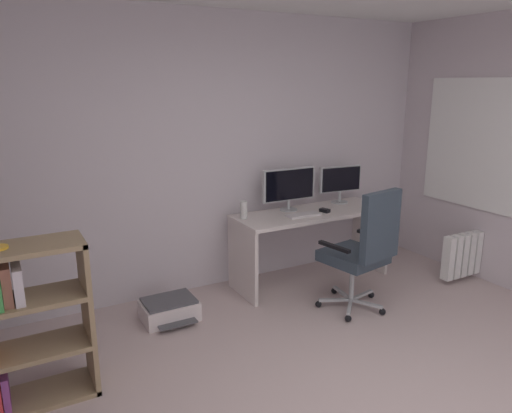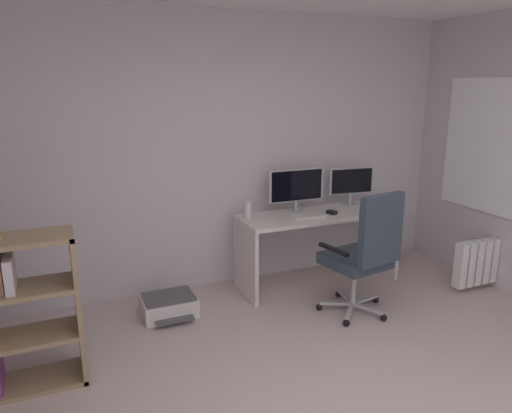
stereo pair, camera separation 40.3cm
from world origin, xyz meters
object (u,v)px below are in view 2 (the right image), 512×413
(printer, at_px, (169,305))
(desktop_speaker, at_px, (248,210))
(desk, at_px, (318,231))
(monitor_secondary, at_px, (351,183))
(keyboard, at_px, (309,216))
(office_chair, at_px, (365,251))
(monitor_main, at_px, (296,187))
(computer_mouse, at_px, (332,212))
(radiator, at_px, (488,261))

(printer, bearing_deg, desktop_speaker, 14.67)
(desk, height_order, monitor_secondary, monitor_secondary)
(keyboard, xyz_separation_m, office_chair, (0.16, -0.71, -0.14))
(monitor_main, xyz_separation_m, computer_mouse, (0.28, -0.24, -0.24))
(keyboard, bearing_deg, desk, 30.89)
(printer, relative_size, radiator, 0.59)
(monitor_secondary, height_order, keyboard, monitor_secondary)
(office_chair, relative_size, printer, 2.43)
(monitor_secondary, relative_size, radiator, 0.62)
(monitor_main, distance_m, desktop_speaker, 0.57)
(office_chair, bearing_deg, computer_mouse, 81.38)
(monitor_secondary, bearing_deg, office_chair, -116.84)
(desk, bearing_deg, monitor_main, 140.14)
(keyboard, relative_size, office_chair, 0.30)
(keyboard, bearing_deg, monitor_main, 93.58)
(monitor_main, bearing_deg, keyboard, -87.71)
(desk, distance_m, desktop_speaker, 0.78)
(monitor_main, distance_m, office_chair, 1.05)
(radiator, bearing_deg, computer_mouse, 153.43)
(keyboard, relative_size, printer, 0.73)
(printer, bearing_deg, keyboard, 0.77)
(keyboard, bearing_deg, desktop_speaker, 161.07)
(desk, height_order, computer_mouse, computer_mouse)
(desk, height_order, desktop_speaker, desktop_speaker)
(keyboard, height_order, office_chair, office_chair)
(monitor_secondary, bearing_deg, keyboard, -158.67)
(office_chair, xyz_separation_m, radiator, (1.51, 0.02, -0.33))
(monitor_main, xyz_separation_m, desktop_speaker, (-0.54, -0.05, -0.17))
(keyboard, xyz_separation_m, computer_mouse, (0.27, 0.01, 0.01))
(desk, height_order, radiator, desk)
(printer, height_order, radiator, radiator)
(desk, bearing_deg, printer, -175.75)
(desk, bearing_deg, desktop_speaker, 171.75)
(desktop_speaker, bearing_deg, monitor_main, 5.00)
(desktop_speaker, relative_size, office_chair, 0.15)
(monitor_secondary, bearing_deg, printer, -172.48)
(computer_mouse, bearing_deg, printer, 164.75)
(desk, bearing_deg, keyboard, -150.40)
(desk, relative_size, radiator, 2.04)
(monitor_main, bearing_deg, printer, -169.03)
(monitor_secondary, relative_size, printer, 1.06)
(desk, xyz_separation_m, computer_mouse, (0.10, -0.08, 0.20))
(printer, bearing_deg, monitor_main, 10.97)
(keyboard, xyz_separation_m, desktop_speaker, (-0.55, 0.20, 0.07))
(monitor_main, height_order, keyboard, monitor_main)
(monitor_main, bearing_deg, desktop_speaker, -175.00)
(desk, xyz_separation_m, keyboard, (-0.17, -0.10, 0.20))
(computer_mouse, relative_size, radiator, 0.13)
(monitor_secondary, bearing_deg, desktop_speaker, -177.72)
(computer_mouse, distance_m, radiator, 1.64)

